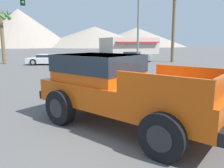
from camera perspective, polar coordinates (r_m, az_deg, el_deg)
name	(u,v)px	position (r m, az deg, el deg)	size (l,w,h in m)	color
ground_plane	(116,129)	(5.85, 1.11, -11.57)	(320.00, 320.00, 0.00)	#5B5956
orange_pickup_truck	(116,85)	(5.93, 1.08, -0.32)	(4.14, 5.44, 1.90)	#CC4C0C
parked_car_silver	(133,56)	(26.95, 5.47, 7.23)	(4.75, 4.09, 1.18)	#B7BABF
parked_car_white	(49,59)	(23.49, -16.26, 6.22)	(4.60, 3.30, 1.06)	white
palm_tree_tall	(174,5)	(26.85, 16.00, 19.29)	(2.96, 2.98, 8.57)	brown
palm_tree_short	(0,22)	(26.27, -27.30, 14.25)	(3.04, 2.95, 5.78)	brown
storefront_building	(128,46)	(47.10, 4.28, 9.96)	(10.36, 8.55, 3.24)	#BCB2A3
distant_mountain_range	(32,33)	(119.81, -20.09, 12.34)	(173.94, 73.22, 18.46)	gray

